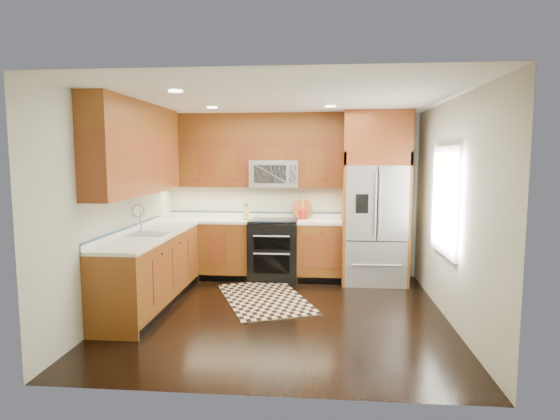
# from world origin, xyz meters

# --- Properties ---
(ground) EXTENTS (4.00, 4.00, 0.00)m
(ground) POSITION_xyz_m (0.00, 0.00, 0.00)
(ground) COLOR black
(ground) RESTS_ON ground
(wall_back) EXTENTS (4.00, 0.02, 2.60)m
(wall_back) POSITION_xyz_m (0.00, 2.00, 1.30)
(wall_back) COLOR beige
(wall_back) RESTS_ON ground
(wall_left) EXTENTS (0.02, 4.00, 2.60)m
(wall_left) POSITION_xyz_m (-2.00, 0.00, 1.30)
(wall_left) COLOR beige
(wall_left) RESTS_ON ground
(wall_right) EXTENTS (0.02, 4.00, 2.60)m
(wall_right) POSITION_xyz_m (2.00, 0.00, 1.30)
(wall_right) COLOR beige
(wall_right) RESTS_ON ground
(window) EXTENTS (0.04, 1.10, 1.30)m
(window) POSITION_xyz_m (1.98, 0.20, 1.40)
(window) COLOR white
(window) RESTS_ON ground
(base_cabinets) EXTENTS (2.85, 3.00, 0.90)m
(base_cabinets) POSITION_xyz_m (-1.23, 0.90, 0.45)
(base_cabinets) COLOR brown
(base_cabinets) RESTS_ON ground
(countertop) EXTENTS (2.86, 3.01, 0.04)m
(countertop) POSITION_xyz_m (-1.09, 1.01, 0.92)
(countertop) COLOR white
(countertop) RESTS_ON base_cabinets
(upper_cabinets) EXTENTS (2.85, 3.00, 1.15)m
(upper_cabinets) POSITION_xyz_m (-1.15, 1.09, 2.02)
(upper_cabinets) COLOR brown
(upper_cabinets) RESTS_ON ground
(range) EXTENTS (0.76, 0.67, 0.95)m
(range) POSITION_xyz_m (-0.25, 1.67, 0.47)
(range) COLOR black
(range) RESTS_ON ground
(microwave) EXTENTS (0.76, 0.40, 0.42)m
(microwave) POSITION_xyz_m (-0.25, 1.80, 1.66)
(microwave) COLOR #B2B2B7
(microwave) RESTS_ON ground
(refrigerator) EXTENTS (0.98, 0.75, 2.60)m
(refrigerator) POSITION_xyz_m (1.30, 1.63, 1.30)
(refrigerator) COLOR #B2B2B7
(refrigerator) RESTS_ON ground
(sink_faucet) EXTENTS (0.54, 0.44, 0.37)m
(sink_faucet) POSITION_xyz_m (-1.73, 0.23, 0.99)
(sink_faucet) COLOR #B2B2B7
(sink_faucet) RESTS_ON countertop
(rug) EXTENTS (1.57, 1.95, 0.01)m
(rug) POSITION_xyz_m (-0.26, 0.59, 0.01)
(rug) COLOR black
(rug) RESTS_ON ground
(knife_block) EXTENTS (0.10, 0.13, 0.25)m
(knife_block) POSITION_xyz_m (-0.69, 1.71, 1.04)
(knife_block) COLOR tan
(knife_block) RESTS_ON countertop
(utensil_crock) EXTENTS (0.13, 0.13, 0.33)m
(utensil_crock) POSITION_xyz_m (0.19, 1.81, 1.06)
(utensil_crock) COLOR maroon
(utensil_crock) RESTS_ON countertop
(cutting_board) EXTENTS (0.42, 0.42, 0.02)m
(cutting_board) POSITION_xyz_m (0.19, 1.83, 0.95)
(cutting_board) COLOR brown
(cutting_board) RESTS_ON countertop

